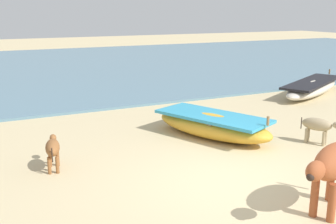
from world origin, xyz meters
TOP-DOWN VIEW (x-y plane):
  - ground at (0.00, 0.00)m, footprint 80.00×80.00m
  - sea_water at (0.00, 16.13)m, footprint 60.00×20.00m
  - fishing_boat_1 at (6.88, 5.16)m, footprint 4.31×2.85m
  - fishing_boat_5 at (1.03, 2.53)m, footprint 2.24×3.28m
  - cow_adult_rust at (0.62, -1.38)m, footprint 1.55×0.93m
  - calf_near_dun at (2.88, 1.04)m, footprint 0.58×0.87m
  - calf_far_brown at (-2.75, 2.14)m, footprint 0.39×0.90m

SIDE VIEW (x-z plane):
  - ground at x=0.00m, z-range 0.00..0.00m
  - sea_water at x=0.00m, z-range 0.00..0.08m
  - fishing_boat_1 at x=6.88m, z-range -0.08..0.61m
  - fishing_boat_5 at x=1.03m, z-range -0.08..0.67m
  - calf_far_brown at x=-2.75m, z-range 0.13..0.72m
  - calf_near_dun at x=2.88m, z-range 0.13..0.73m
  - cow_adult_rust at x=0.62m, z-range 0.23..1.27m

